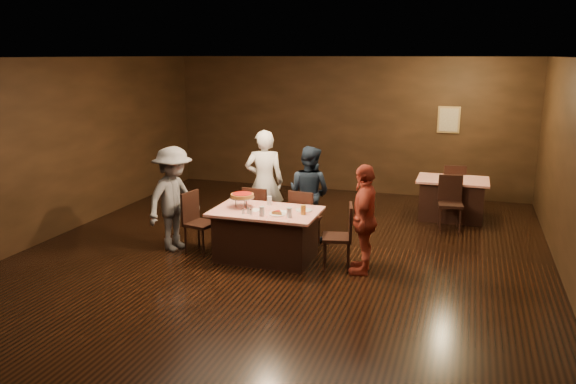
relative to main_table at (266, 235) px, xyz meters
The scene contains 23 objects.
room 1.78m from the main_table, 52.97° to the right, with size 10.00×10.04×3.02m.
main_table is the anchor object (origin of this frame).
back_table 4.06m from the main_table, 50.31° to the left, with size 1.30×0.90×0.77m, color red.
chair_far_left 0.85m from the main_table, 118.07° to the left, with size 0.42×0.42×0.95m, color black.
chair_far_right 0.85m from the main_table, 61.93° to the left, with size 0.42×0.42×0.95m, color black.
chair_end_left 1.10m from the main_table, behind, with size 0.42×0.42×0.95m, color black.
chair_end_right 1.10m from the main_table, ahead, with size 0.42×0.42×0.95m, color black.
chair_back_near 3.55m from the main_table, 43.07° to the left, with size 0.42×0.42×0.95m, color black.
chair_back_far 4.54m from the main_table, 55.15° to the left, with size 0.42×0.42×0.95m, color black.
diner_white_jacket 1.40m from the main_table, 111.26° to the left, with size 0.66×0.43×1.81m, color silver.
diner_navy_hoodie 1.31m from the main_table, 74.43° to the left, with size 0.77×0.60×1.58m, color #152030.
diner_grey_knit 1.60m from the main_table, behind, with size 1.07×0.62×1.66m, color slate.
diner_red_shirt 1.56m from the main_table, ahead, with size 0.92×0.38×1.58m, color #AD3D2B.
pizza_stand 0.70m from the main_table, behind, with size 0.38×0.38×0.22m.
plate_with_slice 0.51m from the main_table, 35.75° to the right, with size 0.25×0.25×0.06m.
plate_empty 0.69m from the main_table, 15.26° to the left, with size 0.25×0.25×0.01m, color white.
glass_front_left 0.55m from the main_table, 80.54° to the right, with size 0.08×0.08×0.14m, color silver.
glass_front_right 0.69m from the main_table, 29.05° to the right, with size 0.08×0.08×0.14m, color silver.
glass_amber 0.75m from the main_table, ahead, with size 0.08×0.08×0.14m, color #BF7F26.
glass_back 0.55m from the main_table, 99.46° to the left, with size 0.08×0.08×0.14m, color silver.
condiments 0.55m from the main_table, 122.43° to the right, with size 0.17×0.10×0.09m.
napkin_center 0.49m from the main_table, ahead, with size 0.16×0.16×0.01m, color white.
napkin_left 0.42m from the main_table, 161.57° to the right, with size 0.16×0.16×0.01m, color white.
Camera 1 is at (2.63, -7.34, 3.05)m, focal length 35.00 mm.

